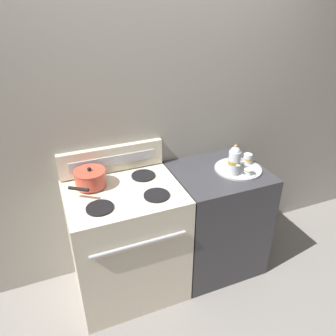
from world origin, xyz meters
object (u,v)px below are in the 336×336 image
object	(u,v)px
teacup_right	(248,172)
creamer_jug	(248,159)
saucepan	(90,178)
stove	(127,242)
teapot	(234,161)
teacup_left	(240,165)
teacup_front	(235,159)
serving_tray	(238,169)

from	to	relation	value
teacup_right	creamer_jug	distance (m)	0.18
teacup_right	saucepan	bearing A→B (deg)	165.14
stove	teapot	xyz separation A→B (m)	(0.80, -0.10, 0.57)
stove	saucepan	distance (m)	0.57
stove	creamer_jug	xyz separation A→B (m)	(0.99, 0.01, 0.50)
saucepan	creamer_jug	bearing A→B (deg)	-6.39
saucepan	teacup_left	size ratio (longest dim) A/B	2.89
teapot	teacup_right	distance (m)	0.14
teacup_right	creamer_jug	world-z (taller)	creamer_jug
teacup_right	creamer_jug	size ratio (longest dim) A/B	1.32
saucepan	teacup_front	bearing A→B (deg)	-3.58
serving_tray	teacup_front	distance (m)	0.11
teapot	teacup_front	distance (m)	0.22
teacup_front	creamer_jug	distance (m)	0.10
stove	teacup_right	xyz separation A→B (m)	(0.89, -0.15, 0.48)
teacup_right	stove	bearing A→B (deg)	170.50
stove	teacup_left	size ratio (longest dim) A/B	8.85
teacup_left	teacup_right	size ratio (longest dim) A/B	1.00
saucepan	teacup_front	xyz separation A→B (m)	(1.11, -0.07, -0.03)
serving_tray	creamer_jug	bearing A→B (deg)	20.77
serving_tray	creamer_jug	size ratio (longest dim) A/B	4.53
teacup_left	teacup_right	world-z (taller)	same
teacup_left	creamer_jug	distance (m)	0.11
serving_tray	teacup_right	xyz separation A→B (m)	(0.01, -0.11, 0.03)
stove	creamer_jug	size ratio (longest dim) A/B	11.69
teacup_right	teacup_front	bearing A→B (deg)	83.07
teacup_right	creamer_jug	bearing A→B (deg)	57.86
stove	teapot	bearing A→B (deg)	-6.97
teacup_left	creamer_jug	bearing A→B (deg)	24.09
teacup_right	teacup_left	bearing A→B (deg)	89.89
teacup_front	serving_tray	bearing A→B (deg)	-109.39
teacup_front	saucepan	bearing A→B (deg)	176.42
saucepan	teacup_front	size ratio (longest dim) A/B	2.89
teacup_right	teapot	bearing A→B (deg)	151.33
teacup_left	teacup_front	distance (m)	0.11
serving_tray	teacup_front	bearing A→B (deg)	70.61
teacup_left	stove	bearing A→B (deg)	177.58
teacup_right	teacup_front	world-z (taller)	same
serving_tray	teapot	world-z (taller)	teapot
stove	teapot	distance (m)	0.98
serving_tray	teacup_right	distance (m)	0.12
teacup_front	creamer_jug	bearing A→B (deg)	-41.49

